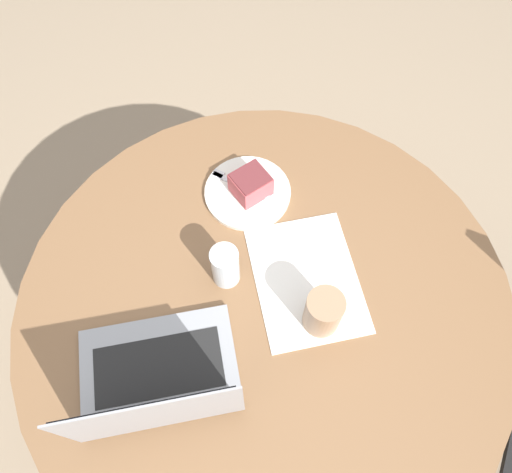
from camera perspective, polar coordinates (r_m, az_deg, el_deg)
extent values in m
plane|color=gray|center=(1.79, 0.68, -15.36)|extent=(12.00, 12.00, 0.00)
cylinder|color=brown|center=(1.78, 0.68, -15.29)|extent=(0.58, 0.58, 0.02)
cylinder|color=brown|center=(1.45, 0.83, -12.38)|extent=(0.10, 0.10, 0.67)
cylinder|color=brown|center=(1.12, 1.05, -7.68)|extent=(1.10, 1.10, 0.03)
cube|color=black|center=(1.71, 25.36, -15.85)|extent=(0.05, 0.05, 0.44)
cube|color=white|center=(1.13, 5.77, -4.86)|extent=(0.32, 0.25, 0.00)
cylinder|color=silver|center=(1.23, -0.96, 5.06)|extent=(0.21, 0.21, 0.01)
cube|color=#B74C51|center=(1.19, -0.83, 5.93)|extent=(0.11, 0.11, 0.06)
cube|color=maroon|center=(1.17, -0.85, 6.79)|extent=(0.10, 0.10, 0.00)
cube|color=silver|center=(1.22, -1.46, 5.72)|extent=(0.11, 0.15, 0.00)
cube|color=silver|center=(1.25, -4.43, 7.02)|extent=(0.04, 0.04, 0.00)
cylinder|color=#997556|center=(1.05, 7.69, -8.58)|extent=(0.08, 0.08, 0.11)
cylinder|color=silver|center=(1.08, -3.53, -3.38)|extent=(0.06, 0.06, 0.11)
cube|color=gray|center=(1.07, -11.00, -14.54)|extent=(0.23, 0.33, 0.02)
cube|color=black|center=(1.06, -11.09, -14.42)|extent=(0.14, 0.27, 0.00)
cube|color=gray|center=(0.94, -11.56, -19.53)|extent=(0.03, 0.32, 0.21)
cube|color=black|center=(0.94, -11.59, -19.29)|extent=(0.03, 0.30, 0.20)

